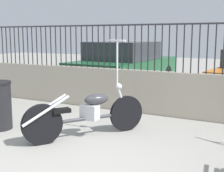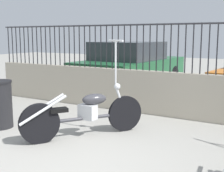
# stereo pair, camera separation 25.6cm
# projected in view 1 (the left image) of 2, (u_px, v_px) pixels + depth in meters

# --- Properties ---
(ground_plane) EXTENTS (40.00, 40.00, 0.00)m
(ground_plane) POSITION_uv_depth(u_px,v_px,m) (72.00, 169.00, 3.85)
(ground_plane) COLOR gray
(low_wall) EXTENTS (8.90, 0.18, 0.91)m
(low_wall) POSITION_uv_depth(u_px,v_px,m) (157.00, 93.00, 6.44)
(low_wall) COLOR #B2A893
(low_wall) RESTS_ON ground_plane
(fence_railing) EXTENTS (8.90, 0.04, 0.96)m
(fence_railing) POSITION_uv_depth(u_px,v_px,m) (159.00, 42.00, 6.27)
(fence_railing) COLOR #2D2D33
(fence_railing) RESTS_ON low_wall
(motorcycle_dark_grey) EXTENTS (1.28, 1.79, 1.57)m
(motorcycle_dark_grey) POSITION_uv_depth(u_px,v_px,m) (82.00, 114.00, 4.96)
(motorcycle_dark_grey) COLOR black
(motorcycle_dark_grey) RESTS_ON ground_plane
(car_green) EXTENTS (2.04, 4.21, 1.44)m
(car_green) POSITION_uv_depth(u_px,v_px,m) (125.00, 65.00, 9.66)
(car_green) COLOR black
(car_green) RESTS_ON ground_plane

